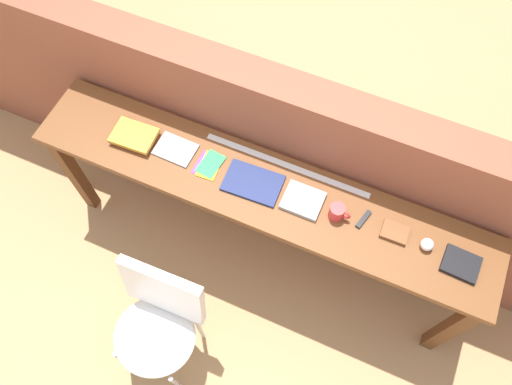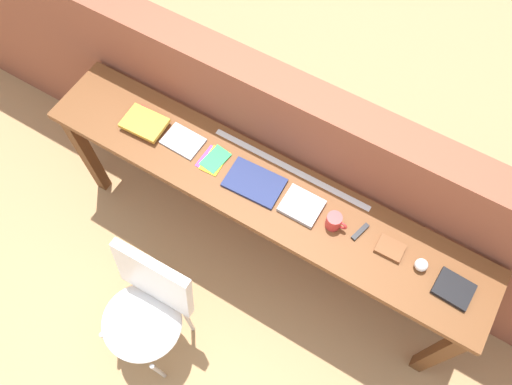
{
  "view_description": "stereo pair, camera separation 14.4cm",
  "coord_description": "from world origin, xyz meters",
  "px_view_note": "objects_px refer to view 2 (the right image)",
  "views": [
    {
      "loc": [
        0.45,
        -0.79,
        3.15
      ],
      "look_at": [
        0.0,
        0.25,
        0.9
      ],
      "focal_mm": 35.0,
      "sensor_mm": 36.0,
      "label": 1
    },
    {
      "loc": [
        0.58,
        -0.72,
        3.15
      ],
      "look_at": [
        0.0,
        0.25,
        0.9
      ],
      "focal_mm": 35.0,
      "sensor_mm": 36.0,
      "label": 2
    }
  ],
  "objects_px": {
    "multitool_folded": "(360,232)",
    "mug": "(334,221)",
    "magazine_cycling": "(183,141)",
    "pamphlet_pile_colourful": "(214,160)",
    "chair_white_moulded": "(146,308)",
    "leather_journal_brown": "(390,248)",
    "book_repair_rightmost": "(454,289)",
    "book_stack_leftmost": "(145,123)",
    "sports_ball_small": "(421,265)",
    "book_open_centre": "(254,183)"
  },
  "relations": [
    {
      "from": "chair_white_moulded",
      "to": "book_stack_leftmost",
      "type": "xyz_separation_m",
      "value": [
        -0.49,
        0.77,
        0.38
      ]
    },
    {
      "from": "chair_white_moulded",
      "to": "magazine_cycling",
      "type": "distance_m",
      "value": 0.9
    },
    {
      "from": "book_open_centre",
      "to": "mug",
      "type": "bearing_deg",
      "value": -2.65
    },
    {
      "from": "multitool_folded",
      "to": "sports_ball_small",
      "type": "distance_m",
      "value": 0.32
    },
    {
      "from": "pamphlet_pile_colourful",
      "to": "chair_white_moulded",
      "type": "bearing_deg",
      "value": -86.36
    },
    {
      "from": "pamphlet_pile_colourful",
      "to": "book_open_centre",
      "type": "relative_size",
      "value": 0.59
    },
    {
      "from": "book_open_centre",
      "to": "leather_journal_brown",
      "type": "xyz_separation_m",
      "value": [
        0.74,
        0.03,
        0.0
      ]
    },
    {
      "from": "magazine_cycling",
      "to": "leather_journal_brown",
      "type": "relative_size",
      "value": 1.61
    },
    {
      "from": "mug",
      "to": "multitool_folded",
      "type": "bearing_deg",
      "value": 14.33
    },
    {
      "from": "sports_ball_small",
      "to": "leather_journal_brown",
      "type": "bearing_deg",
      "value": 176.63
    },
    {
      "from": "book_open_centre",
      "to": "sports_ball_small",
      "type": "xyz_separation_m",
      "value": [
        0.9,
        0.02,
        0.02
      ]
    },
    {
      "from": "magazine_cycling",
      "to": "pamphlet_pile_colourful",
      "type": "distance_m",
      "value": 0.2
    },
    {
      "from": "book_stack_leftmost",
      "to": "book_open_centre",
      "type": "xyz_separation_m",
      "value": [
        0.69,
        -0.0,
        -0.02
      ]
    },
    {
      "from": "book_open_centre",
      "to": "book_stack_leftmost",
      "type": "bearing_deg",
      "value": 177.28
    },
    {
      "from": "magazine_cycling",
      "to": "leather_journal_brown",
      "type": "xyz_separation_m",
      "value": [
        1.2,
        0.01,
        0.01
      ]
    },
    {
      "from": "mug",
      "to": "book_repair_rightmost",
      "type": "bearing_deg",
      "value": -0.51
    },
    {
      "from": "mug",
      "to": "magazine_cycling",
      "type": "bearing_deg",
      "value": 178.69
    },
    {
      "from": "chair_white_moulded",
      "to": "leather_journal_brown",
      "type": "xyz_separation_m",
      "value": [
        0.95,
        0.8,
        0.37
      ]
    },
    {
      "from": "book_stack_leftmost",
      "to": "book_repair_rightmost",
      "type": "bearing_deg",
      "value": -0.25
    },
    {
      "from": "book_repair_rightmost",
      "to": "multitool_folded",
      "type": "bearing_deg",
      "value": 178.21
    },
    {
      "from": "chair_white_moulded",
      "to": "leather_journal_brown",
      "type": "height_order",
      "value": "leather_journal_brown"
    },
    {
      "from": "pamphlet_pile_colourful",
      "to": "mug",
      "type": "distance_m",
      "value": 0.71
    },
    {
      "from": "chair_white_moulded",
      "to": "multitool_folded",
      "type": "relative_size",
      "value": 8.1
    },
    {
      "from": "book_open_centre",
      "to": "book_repair_rightmost",
      "type": "xyz_separation_m",
      "value": [
        1.08,
        -0.01,
        0.0
      ]
    },
    {
      "from": "book_repair_rightmost",
      "to": "magazine_cycling",
      "type": "bearing_deg",
      "value": -178.27
    },
    {
      "from": "chair_white_moulded",
      "to": "leather_journal_brown",
      "type": "distance_m",
      "value": 1.29
    },
    {
      "from": "book_stack_leftmost",
      "to": "multitool_folded",
      "type": "relative_size",
      "value": 2.15
    },
    {
      "from": "magazine_cycling",
      "to": "book_repair_rightmost",
      "type": "relative_size",
      "value": 1.23
    },
    {
      "from": "multitool_folded",
      "to": "leather_journal_brown",
      "type": "xyz_separation_m",
      "value": [
        0.16,
        -0.01,
        0.0
      ]
    },
    {
      "from": "pamphlet_pile_colourful",
      "to": "mug",
      "type": "xyz_separation_m",
      "value": [
        0.71,
        -0.01,
        0.04
      ]
    },
    {
      "from": "multitool_folded",
      "to": "mug",
      "type": "bearing_deg",
      "value": -165.67
    },
    {
      "from": "book_stack_leftmost",
      "to": "pamphlet_pile_colourful",
      "type": "bearing_deg",
      "value": 0.9
    },
    {
      "from": "magazine_cycling",
      "to": "pamphlet_pile_colourful",
      "type": "relative_size",
      "value": 1.21
    },
    {
      "from": "multitool_folded",
      "to": "book_repair_rightmost",
      "type": "height_order",
      "value": "book_repair_rightmost"
    },
    {
      "from": "book_stack_leftmost",
      "to": "leather_journal_brown",
      "type": "distance_m",
      "value": 1.44
    },
    {
      "from": "sports_ball_small",
      "to": "book_repair_rightmost",
      "type": "relative_size",
      "value": 0.37
    },
    {
      "from": "magazine_cycling",
      "to": "book_open_centre",
      "type": "xyz_separation_m",
      "value": [
        0.46,
        -0.02,
        0.0
      ]
    },
    {
      "from": "pamphlet_pile_colourful",
      "to": "sports_ball_small",
      "type": "height_order",
      "value": "sports_ball_small"
    },
    {
      "from": "leather_journal_brown",
      "to": "multitool_folded",
      "type": "bearing_deg",
      "value": 176.4
    },
    {
      "from": "leather_journal_brown",
      "to": "chair_white_moulded",
      "type": "bearing_deg",
      "value": -141.26
    },
    {
      "from": "chair_white_moulded",
      "to": "book_stack_leftmost",
      "type": "distance_m",
      "value": 0.99
    },
    {
      "from": "book_stack_leftmost",
      "to": "pamphlet_pile_colourful",
      "type": "distance_m",
      "value": 0.44
    },
    {
      "from": "pamphlet_pile_colourful",
      "to": "mug",
      "type": "height_order",
      "value": "mug"
    },
    {
      "from": "chair_white_moulded",
      "to": "leather_journal_brown",
      "type": "relative_size",
      "value": 6.86
    },
    {
      "from": "book_stack_leftmost",
      "to": "magazine_cycling",
      "type": "height_order",
      "value": "book_stack_leftmost"
    },
    {
      "from": "book_stack_leftmost",
      "to": "mug",
      "type": "height_order",
      "value": "mug"
    },
    {
      "from": "book_stack_leftmost",
      "to": "multitool_folded",
      "type": "xyz_separation_m",
      "value": [
        1.28,
        0.03,
        -0.02
      ]
    },
    {
      "from": "book_stack_leftmost",
      "to": "pamphlet_pile_colourful",
      "type": "relative_size",
      "value": 1.36
    },
    {
      "from": "book_stack_leftmost",
      "to": "mug",
      "type": "xyz_separation_m",
      "value": [
        1.15,
        -0.0,
        0.02
      ]
    },
    {
      "from": "multitool_folded",
      "to": "book_repair_rightmost",
      "type": "relative_size",
      "value": 0.65
    }
  ]
}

